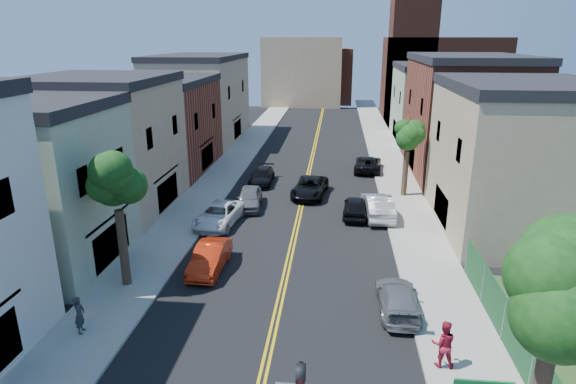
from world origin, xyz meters
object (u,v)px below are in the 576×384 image
(black_car_left, at_px, (262,176))
(black_suv_lane, at_px, (310,187))
(dark_car_right_far, at_px, (368,164))
(grey_car_left, at_px, (249,198))
(grey_car_right, at_px, (398,298))
(white_pickup, at_px, (219,215))
(silver_car_right, at_px, (377,206))
(black_car_right, at_px, (356,207))
(pedestrian_left, at_px, (80,315))
(pedestrian_right, at_px, (443,344))
(red_sedan, at_px, (210,258))

(black_car_left, height_order, black_suv_lane, black_suv_lane)
(black_car_left, distance_m, dark_car_right_far, 10.61)
(black_suv_lane, bearing_deg, grey_car_left, -136.80)
(grey_car_left, height_order, grey_car_right, grey_car_left)
(black_suv_lane, bearing_deg, dark_car_right_far, 64.82)
(grey_car_left, relative_size, black_suv_lane, 0.84)
(white_pickup, xyz_separation_m, black_suv_lane, (5.73, 6.73, 0.02))
(grey_car_right, bearing_deg, grey_car_left, -55.17)
(grey_car_right, height_order, silver_car_right, silver_car_right)
(grey_car_right, relative_size, black_car_right, 1.03)
(white_pickup, distance_m, grey_car_left, 3.84)
(grey_car_left, height_order, pedestrian_left, pedestrian_left)
(white_pickup, relative_size, pedestrian_right, 2.66)
(grey_car_right, distance_m, silver_car_right, 12.16)
(grey_car_left, height_order, black_car_right, grey_car_left)
(red_sedan, relative_size, black_car_right, 1.01)
(red_sedan, relative_size, black_car_left, 0.95)
(black_car_left, height_order, grey_car_right, black_car_left)
(grey_car_left, xyz_separation_m, pedestrian_left, (-4.24, -16.50, 0.24))
(black_car_left, relative_size, black_suv_lane, 0.87)
(black_car_right, bearing_deg, pedestrian_left, 55.83)
(grey_car_left, distance_m, silver_car_right, 9.33)
(black_car_right, relative_size, dark_car_right_far, 0.83)
(black_car_left, bearing_deg, black_suv_lane, -33.85)
(red_sedan, distance_m, silver_car_right, 13.19)
(dark_car_right_far, relative_size, pedestrian_right, 2.68)
(black_car_right, xyz_separation_m, pedestrian_left, (-12.01, -15.45, 0.27))
(black_car_left, xyz_separation_m, pedestrian_right, (10.50, -23.21, 0.44))
(silver_car_right, bearing_deg, black_car_left, -41.84)
(pedestrian_left, bearing_deg, grey_car_right, -87.43)
(red_sedan, relative_size, grey_car_right, 0.98)
(silver_car_right, distance_m, dark_car_right_far, 12.19)
(silver_car_right, relative_size, pedestrian_left, 3.03)
(silver_car_right, distance_m, pedestrian_left, 20.53)
(silver_car_right, xyz_separation_m, pedestrian_left, (-13.51, -15.46, 0.15))
(white_pickup, height_order, black_suv_lane, black_suv_lane)
(grey_car_right, xyz_separation_m, black_suv_lane, (-5.00, 16.36, 0.09))
(grey_car_right, height_order, dark_car_right_far, dark_car_right_far)
(black_suv_lane, height_order, pedestrian_left, pedestrian_left)
(black_car_left, bearing_deg, grey_car_left, -90.06)
(dark_car_right_far, bearing_deg, pedestrian_left, 69.33)
(black_car_left, xyz_separation_m, grey_car_right, (9.30, -19.24, -0.02))
(grey_car_right, distance_m, dark_car_right_far, 24.35)
(black_car_right, xyz_separation_m, pedestrian_right, (2.73, -16.12, 0.37))
(white_pickup, bearing_deg, dark_car_right_far, 61.67)
(grey_car_right, height_order, black_car_right, black_car_right)
(white_pickup, height_order, silver_car_right, silver_car_right)
(silver_car_right, height_order, pedestrian_right, pedestrian_right)
(black_car_right, bearing_deg, red_sedan, 51.69)
(silver_car_right, bearing_deg, black_car_right, -4.15)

